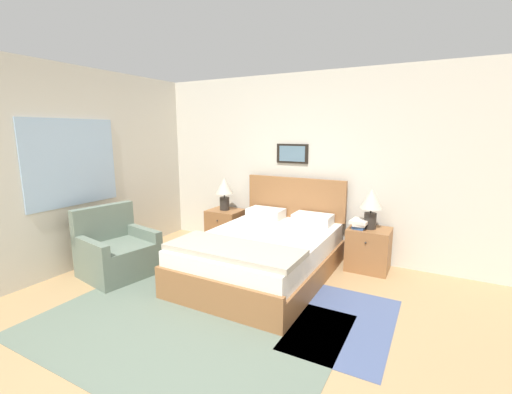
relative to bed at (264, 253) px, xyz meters
name	(u,v)px	position (x,y,z in m)	size (l,w,h in m)	color
ground_plane	(182,359)	(0.16, -1.74, -0.29)	(16.00, 16.00, 0.00)	tan
wall_back	(309,165)	(0.16, 1.12, 1.01)	(7.26, 0.09, 2.60)	beige
wall_left	(109,166)	(-2.30, -0.34, 1.01)	(0.08, 5.24, 2.60)	beige
area_rug_main	(183,326)	(-0.14, -1.38, -0.29)	(2.78, 1.90, 0.01)	slate
area_rug_bedside	(345,322)	(1.18, -0.60, -0.29)	(0.86, 1.39, 0.01)	#47567F
bed	(264,253)	(0.00, 0.00, 0.00)	(1.50, 2.12, 1.12)	#936038
armchair	(117,253)	(-1.66, -0.83, -0.01)	(0.88, 0.91, 0.85)	slate
nightstand_near_window	(226,227)	(-1.11, 0.82, -0.02)	(0.52, 0.46, 0.56)	#936038
nightstand_by_door	(368,249)	(1.11, 0.82, -0.02)	(0.52, 0.46, 0.56)	#936038
table_lamp_near_window	(224,189)	(-1.12, 0.83, 0.60)	(0.28, 0.28, 0.52)	#2D2823
table_lamp_by_door	(371,203)	(1.11, 0.83, 0.60)	(0.28, 0.28, 0.52)	#2D2823
book_thick_bottom	(360,227)	(0.99, 0.78, 0.28)	(0.16, 0.23, 0.04)	#335693
book_hardcover_middle	(360,224)	(0.99, 0.78, 0.32)	(0.17, 0.26, 0.03)	silver
book_novel_upper	(360,221)	(0.99, 0.78, 0.35)	(0.23, 0.28, 0.04)	silver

